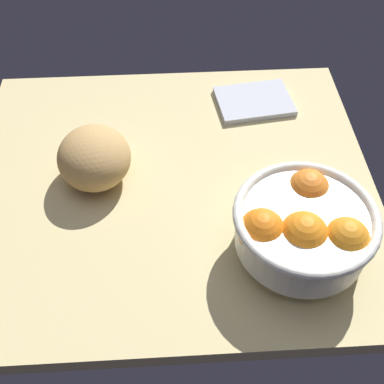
# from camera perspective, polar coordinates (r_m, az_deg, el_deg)

# --- Properties ---
(ground_plane) EXTENTS (0.74, 0.67, 0.03)m
(ground_plane) POSITION_cam_1_polar(r_m,az_deg,el_deg) (0.94, -2.16, 0.58)
(ground_plane) COLOR #D0C085
(fruit_bowl) EXTENTS (0.23, 0.23, 0.11)m
(fruit_bowl) POSITION_cam_1_polar(r_m,az_deg,el_deg) (0.80, 12.57, -3.88)
(fruit_bowl) COLOR white
(fruit_bowl) RESTS_ON ground
(bread_loaf) EXTENTS (0.15, 0.16, 0.10)m
(bread_loaf) POSITION_cam_1_polar(r_m,az_deg,el_deg) (0.92, -10.94, 3.86)
(bread_loaf) COLOR tan
(bread_loaf) RESTS_ON ground
(napkin_folded) EXTENTS (0.17, 0.13, 0.01)m
(napkin_folded) POSITION_cam_1_polar(r_m,az_deg,el_deg) (1.10, 7.09, 10.16)
(napkin_folded) COLOR silver
(napkin_folded) RESTS_ON ground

